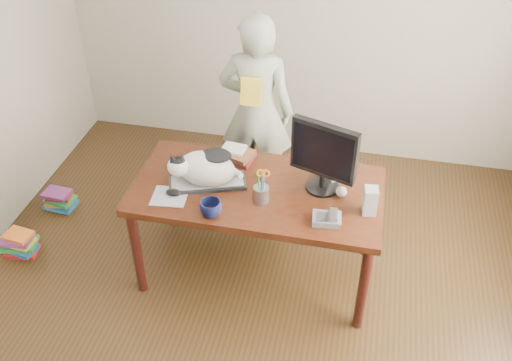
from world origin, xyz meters
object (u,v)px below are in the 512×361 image
object	(u,v)px
cat	(204,167)
book_stack	(236,155)
monitor	(324,154)
baseball	(341,192)
calculator	(337,171)
person	(256,112)
keyboard	(207,183)
phone	(327,219)
speaker	(370,201)
mouse	(173,192)
book_pile_a	(20,244)
book_pile_b	(60,199)
coffee_mug	(211,208)
desk	(260,198)
pen_cup	(261,193)

from	to	relation	value
cat	book_stack	distance (m)	0.35
monitor	baseball	size ratio (longest dim) A/B	7.01
calculator	person	size ratio (longest dim) A/B	0.15
monitor	calculator	world-z (taller)	monitor
keyboard	phone	size ratio (longest dim) A/B	2.91
cat	speaker	distance (m)	1.05
phone	calculator	distance (m)	0.48
mouse	book_stack	size ratio (longest dim) A/B	0.37
mouse	book_pile_a	distance (m)	1.42
cat	book_pile_a	xyz separation A→B (m)	(-1.41, -0.16, -0.80)
phone	keyboard	bearing A→B (deg)	160.87
calculator	book_pile_b	bearing A→B (deg)	151.87
cat	baseball	distance (m)	0.88
coffee_mug	book_stack	world-z (taller)	coffee_mug
phone	book_stack	world-z (taller)	book_stack
baseball	book_stack	xyz separation A→B (m)	(-0.74, 0.24, 0.01)
mouse	calculator	bearing A→B (deg)	18.41
calculator	person	world-z (taller)	person
book_stack	person	xyz separation A→B (m)	(0.02, 0.59, -0.01)
cat	baseball	xyz separation A→B (m)	(0.87, 0.07, -0.10)
desk	calculator	distance (m)	0.54
cat	baseball	world-z (taller)	cat
book_pile_b	person	bearing A→B (deg)	18.79
desk	pen_cup	xyz separation A→B (m)	(0.05, -0.20, 0.22)
cat	baseball	bearing A→B (deg)	-14.82
desk	speaker	xyz separation A→B (m)	(0.71, -0.16, 0.24)
desk	phone	distance (m)	0.59
book_pile_b	calculator	bearing A→B (deg)	-2.59
mouse	monitor	bearing A→B (deg)	10.48
speaker	cat	bearing A→B (deg)	171.03
phone	book_pile_b	size ratio (longest dim) A/B	0.70
phone	book_pile_a	size ratio (longest dim) A/B	0.67
keyboard	coffee_mug	bearing A→B (deg)	-89.19
monitor	mouse	bearing A→B (deg)	-145.10
calculator	book_pile_b	xyz separation A→B (m)	(-2.20, 0.10, -0.71)
cat	phone	size ratio (longest dim) A/B	2.58
coffee_mug	book_pile_a	bearing A→B (deg)	175.69
speaker	book_stack	xyz separation A→B (m)	(-0.92, 0.36, -0.05)
speaker	book_stack	bearing A→B (deg)	152.19
cat	pen_cup	xyz separation A→B (m)	(0.39, -0.08, -0.07)
cat	book_pile_a	distance (m)	1.63
keyboard	monitor	bearing A→B (deg)	-11.39
mouse	book_pile_b	xyz separation A→B (m)	(-1.22, 0.53, -0.70)
desk	monitor	xyz separation A→B (m)	(0.40, -0.01, 0.42)
mouse	book_pile_a	xyz separation A→B (m)	(-1.25, -0.02, -0.69)
cat	pen_cup	size ratio (longest dim) A/B	1.89
monitor	mouse	distance (m)	0.97
pen_cup	keyboard	bearing A→B (deg)	166.21
coffee_mug	keyboard	bearing A→B (deg)	110.30
monitor	baseball	distance (m)	0.28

